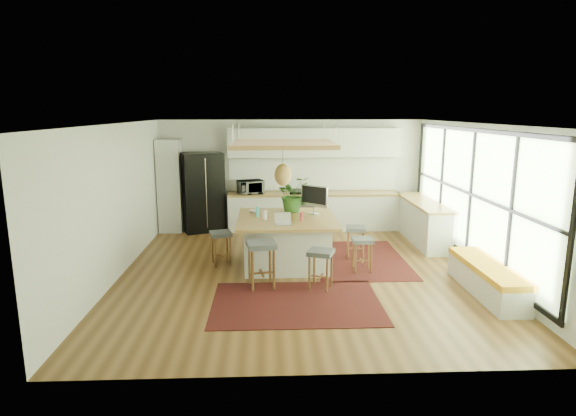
{
  "coord_description": "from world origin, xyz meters",
  "views": [
    {
      "loc": [
        -0.58,
        -8.33,
        2.93
      ],
      "look_at": [
        -0.2,
        0.5,
        1.1
      ],
      "focal_mm": 29.55,
      "sensor_mm": 36.0,
      "label": 1
    }
  ],
  "objects_px": {
    "laptop": "(284,218)",
    "island": "(287,241)",
    "stool_near_right": "(321,268)",
    "stool_near_left": "(262,267)",
    "stool_left_side": "(221,247)",
    "fridge": "(203,193)",
    "microwave": "(250,186)",
    "stool_right_back": "(356,241)",
    "monitor": "(314,201)",
    "island_plant": "(292,198)",
    "stool_right_front": "(362,253)"
  },
  "relations": [
    {
      "from": "fridge",
      "to": "stool_near_left",
      "type": "height_order",
      "value": "fridge"
    },
    {
      "from": "fridge",
      "to": "island_plant",
      "type": "height_order",
      "value": "fridge"
    },
    {
      "from": "stool_right_front",
      "to": "island_plant",
      "type": "relative_size",
      "value": 0.89
    },
    {
      "from": "laptop",
      "to": "stool_near_right",
      "type": "bearing_deg",
      "value": -57.15
    },
    {
      "from": "monitor",
      "to": "laptop",
      "type": "bearing_deg",
      "value": -85.55
    },
    {
      "from": "fridge",
      "to": "island",
      "type": "height_order",
      "value": "fridge"
    },
    {
      "from": "microwave",
      "to": "island",
      "type": "bearing_deg",
      "value": -94.35
    },
    {
      "from": "fridge",
      "to": "microwave",
      "type": "xyz_separation_m",
      "value": [
        1.18,
        -0.07,
        0.2
      ]
    },
    {
      "from": "island",
      "to": "stool_near_right",
      "type": "xyz_separation_m",
      "value": [
        0.51,
        -1.29,
        -0.11
      ]
    },
    {
      "from": "monitor",
      "to": "island_plant",
      "type": "xyz_separation_m",
      "value": [
        -0.41,
        0.25,
        0.02
      ]
    },
    {
      "from": "stool_right_front",
      "to": "monitor",
      "type": "height_order",
      "value": "monitor"
    },
    {
      "from": "stool_near_right",
      "to": "stool_left_side",
      "type": "bearing_deg",
      "value": 142.94
    },
    {
      "from": "monitor",
      "to": "stool_near_right",
      "type": "bearing_deg",
      "value": -50.91
    },
    {
      "from": "monitor",
      "to": "microwave",
      "type": "bearing_deg",
      "value": 159.66
    },
    {
      "from": "stool_right_back",
      "to": "laptop",
      "type": "relative_size",
      "value": 2.12
    },
    {
      "from": "island_plant",
      "to": "stool_right_back",
      "type": "bearing_deg",
      "value": -10.32
    },
    {
      "from": "stool_right_back",
      "to": "monitor",
      "type": "xyz_separation_m",
      "value": [
        -0.84,
        -0.02,
        0.83
      ]
    },
    {
      "from": "island_plant",
      "to": "monitor",
      "type": "bearing_deg",
      "value": -31.4
    },
    {
      "from": "stool_right_back",
      "to": "stool_near_right",
      "type": "bearing_deg",
      "value": -118.71
    },
    {
      "from": "stool_near_right",
      "to": "stool_right_back",
      "type": "bearing_deg",
      "value": 61.29
    },
    {
      "from": "fridge",
      "to": "island_plant",
      "type": "relative_size",
      "value": 2.73
    },
    {
      "from": "stool_right_back",
      "to": "microwave",
      "type": "bearing_deg",
      "value": 132.54
    },
    {
      "from": "monitor",
      "to": "microwave",
      "type": "relative_size",
      "value": 1.05
    },
    {
      "from": "monitor",
      "to": "fridge",
      "type": "bearing_deg",
      "value": 176.06
    },
    {
      "from": "stool_near_right",
      "to": "stool_right_front",
      "type": "height_order",
      "value": "stool_near_right"
    },
    {
      "from": "fridge",
      "to": "stool_near_right",
      "type": "bearing_deg",
      "value": -79.36
    },
    {
      "from": "laptop",
      "to": "microwave",
      "type": "height_order",
      "value": "microwave"
    },
    {
      "from": "laptop",
      "to": "island_plant",
      "type": "xyz_separation_m",
      "value": [
        0.22,
        1.12,
        0.16
      ]
    },
    {
      "from": "stool_right_front",
      "to": "stool_left_side",
      "type": "relative_size",
      "value": 0.97
    },
    {
      "from": "stool_right_front",
      "to": "island_plant",
      "type": "bearing_deg",
      "value": 141.07
    },
    {
      "from": "island",
      "to": "monitor",
      "type": "relative_size",
      "value": 2.98
    },
    {
      "from": "island",
      "to": "stool_right_back",
      "type": "bearing_deg",
      "value": 13.08
    },
    {
      "from": "stool_near_right",
      "to": "stool_left_side",
      "type": "xyz_separation_m",
      "value": [
        -1.77,
        1.34,
        0.0
      ]
    },
    {
      "from": "laptop",
      "to": "monitor",
      "type": "distance_m",
      "value": 1.08
    },
    {
      "from": "laptop",
      "to": "stool_near_left",
      "type": "bearing_deg",
      "value": -129.29
    },
    {
      "from": "stool_near_left",
      "to": "stool_left_side",
      "type": "bearing_deg",
      "value": 122.92
    },
    {
      "from": "stool_near_left",
      "to": "stool_right_back",
      "type": "bearing_deg",
      "value": 38.71
    },
    {
      "from": "stool_near_right",
      "to": "island_plant",
      "type": "xyz_separation_m",
      "value": [
        -0.37,
        1.84,
        0.85
      ]
    },
    {
      "from": "stool_near_left",
      "to": "stool_right_back",
      "type": "height_order",
      "value": "stool_near_left"
    },
    {
      "from": "stool_near_left",
      "to": "stool_near_right",
      "type": "xyz_separation_m",
      "value": [
        0.98,
        -0.12,
        0.0
      ]
    },
    {
      "from": "laptop",
      "to": "island",
      "type": "bearing_deg",
      "value": 75.96
    },
    {
      "from": "fridge",
      "to": "microwave",
      "type": "height_order",
      "value": "fridge"
    },
    {
      "from": "stool_near_left",
      "to": "stool_left_side",
      "type": "xyz_separation_m",
      "value": [
        -0.79,
        1.22,
        0.0
      ]
    },
    {
      "from": "island",
      "to": "monitor",
      "type": "distance_m",
      "value": 0.96
    },
    {
      "from": "stool_right_back",
      "to": "stool_left_side",
      "type": "height_order",
      "value": "stool_right_back"
    },
    {
      "from": "stool_right_back",
      "to": "island_plant",
      "type": "xyz_separation_m",
      "value": [
        -1.26,
        0.23,
        0.85
      ]
    },
    {
      "from": "microwave",
      "to": "stool_right_front",
      "type": "bearing_deg",
      "value": -75.97
    },
    {
      "from": "monitor",
      "to": "stool_right_back",
      "type": "bearing_deg",
      "value": 42.2
    },
    {
      "from": "stool_right_back",
      "to": "microwave",
      "type": "height_order",
      "value": "microwave"
    },
    {
      "from": "island",
      "to": "stool_near_left",
      "type": "relative_size",
      "value": 2.35
    }
  ]
}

